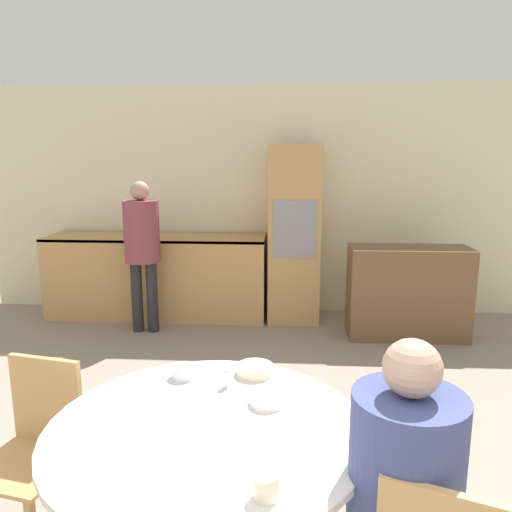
{
  "coord_description": "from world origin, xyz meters",
  "views": [
    {
      "loc": [
        0.18,
        -0.39,
        1.83
      ],
      "look_at": [
        -0.04,
        3.04,
        1.12
      ],
      "focal_mm": 35.0,
      "sensor_mm": 36.0,
      "label": 1
    }
  ],
  "objects_px": {
    "person_seated": "(406,496)",
    "dining_table": "(208,473)",
    "bowl_near": "(267,400)",
    "chair_far_left": "(36,442)",
    "bowl_far": "(184,372)",
    "sideboard": "(408,292)",
    "cup": "(266,486)",
    "bowl_centre": "(255,370)",
    "oven_unit": "(294,234)",
    "person_standing": "(142,241)"
  },
  "relations": [
    {
      "from": "person_seated",
      "to": "dining_table",
      "type": "bearing_deg",
      "value": 157.47
    },
    {
      "from": "dining_table",
      "to": "bowl_near",
      "type": "height_order",
      "value": "bowl_near"
    },
    {
      "from": "chair_far_left",
      "to": "bowl_near",
      "type": "relative_size",
      "value": 6.04
    },
    {
      "from": "chair_far_left",
      "to": "bowl_far",
      "type": "bearing_deg",
      "value": 24.68
    },
    {
      "from": "sideboard",
      "to": "cup",
      "type": "relative_size",
      "value": 14.15
    },
    {
      "from": "bowl_centre",
      "to": "bowl_far",
      "type": "relative_size",
      "value": 1.44
    },
    {
      "from": "oven_unit",
      "to": "person_seated",
      "type": "relative_size",
      "value": 1.54
    },
    {
      "from": "sideboard",
      "to": "dining_table",
      "type": "relative_size",
      "value": 0.93
    },
    {
      "from": "oven_unit",
      "to": "chair_far_left",
      "type": "relative_size",
      "value": 2.19
    },
    {
      "from": "dining_table",
      "to": "sideboard",
      "type": "bearing_deg",
      "value": 64.05
    },
    {
      "from": "cup",
      "to": "oven_unit",
      "type": "bearing_deg",
      "value": 88.13
    },
    {
      "from": "cup",
      "to": "dining_table",
      "type": "bearing_deg",
      "value": 121.72
    },
    {
      "from": "sideboard",
      "to": "dining_table",
      "type": "distance_m",
      "value": 3.5
    },
    {
      "from": "chair_far_left",
      "to": "bowl_near",
      "type": "distance_m",
      "value": 1.13
    },
    {
      "from": "dining_table",
      "to": "person_seated",
      "type": "xyz_separation_m",
      "value": [
        0.71,
        -0.3,
        0.15
      ]
    },
    {
      "from": "person_standing",
      "to": "cup",
      "type": "height_order",
      "value": "person_standing"
    },
    {
      "from": "sideboard",
      "to": "bowl_far",
      "type": "distance_m",
      "value": 3.23
    },
    {
      "from": "dining_table",
      "to": "person_standing",
      "type": "xyz_separation_m",
      "value": [
        -1.16,
        3.13,
        0.4
      ]
    },
    {
      "from": "person_seated",
      "to": "person_standing",
      "type": "distance_m",
      "value": 3.91
    },
    {
      "from": "bowl_far",
      "to": "sideboard",
      "type": "bearing_deg",
      "value": 57.86
    },
    {
      "from": "person_standing",
      "to": "cup",
      "type": "relative_size",
      "value": 18.76
    },
    {
      "from": "person_standing",
      "to": "cup",
      "type": "bearing_deg",
      "value": -68.19
    },
    {
      "from": "sideboard",
      "to": "bowl_centre",
      "type": "bearing_deg",
      "value": -117.18
    },
    {
      "from": "person_seated",
      "to": "bowl_far",
      "type": "height_order",
      "value": "person_seated"
    },
    {
      "from": "bowl_near",
      "to": "bowl_centre",
      "type": "xyz_separation_m",
      "value": [
        -0.07,
        0.3,
        0.0
      ]
    },
    {
      "from": "sideboard",
      "to": "bowl_near",
      "type": "relative_size",
      "value": 8.08
    },
    {
      "from": "oven_unit",
      "to": "cup",
      "type": "bearing_deg",
      "value": -91.87
    },
    {
      "from": "sideboard",
      "to": "person_standing",
      "type": "height_order",
      "value": "person_standing"
    },
    {
      "from": "bowl_far",
      "to": "cup",
      "type": "bearing_deg",
      "value": -62.75
    },
    {
      "from": "oven_unit",
      "to": "bowl_near",
      "type": "relative_size",
      "value": 13.23
    },
    {
      "from": "dining_table",
      "to": "bowl_centre",
      "type": "relative_size",
      "value": 7.16
    },
    {
      "from": "chair_far_left",
      "to": "bowl_centre",
      "type": "xyz_separation_m",
      "value": [
        1.02,
        0.21,
        0.3
      ]
    },
    {
      "from": "chair_far_left",
      "to": "person_standing",
      "type": "bearing_deg",
      "value": 107.94
    },
    {
      "from": "dining_table",
      "to": "bowl_near",
      "type": "xyz_separation_m",
      "value": [
        0.23,
        0.18,
        0.23
      ]
    },
    {
      "from": "bowl_near",
      "to": "cup",
      "type": "bearing_deg",
      "value": -87.94
    },
    {
      "from": "chair_far_left",
      "to": "person_standing",
      "type": "relative_size",
      "value": 0.56
    },
    {
      "from": "sideboard",
      "to": "dining_table",
      "type": "height_order",
      "value": "sideboard"
    },
    {
      "from": "oven_unit",
      "to": "person_standing",
      "type": "relative_size",
      "value": 1.23
    },
    {
      "from": "dining_table",
      "to": "bowl_centre",
      "type": "xyz_separation_m",
      "value": [
        0.16,
        0.48,
        0.24
      ]
    },
    {
      "from": "sideboard",
      "to": "bowl_centre",
      "type": "xyz_separation_m",
      "value": [
        -1.37,
        -2.67,
        0.34
      ]
    },
    {
      "from": "person_seated",
      "to": "chair_far_left",
      "type": "bearing_deg",
      "value": 160.15
    },
    {
      "from": "oven_unit",
      "to": "dining_table",
      "type": "distance_m",
      "value": 3.7
    },
    {
      "from": "sideboard",
      "to": "cup",
      "type": "distance_m",
      "value": 3.79
    },
    {
      "from": "dining_table",
      "to": "bowl_centre",
      "type": "height_order",
      "value": "bowl_centre"
    },
    {
      "from": "person_seated",
      "to": "bowl_near",
      "type": "distance_m",
      "value": 0.68
    },
    {
      "from": "chair_far_left",
      "to": "cup",
      "type": "relative_size",
      "value": 10.57
    },
    {
      "from": "dining_table",
      "to": "person_standing",
      "type": "height_order",
      "value": "person_standing"
    },
    {
      "from": "person_standing",
      "to": "bowl_centre",
      "type": "xyz_separation_m",
      "value": [
        1.32,
        -2.65,
        -0.16
      ]
    },
    {
      "from": "sideboard",
      "to": "bowl_near",
      "type": "distance_m",
      "value": 3.25
    },
    {
      "from": "dining_table",
      "to": "bowl_near",
      "type": "bearing_deg",
      "value": 38.14
    }
  ]
}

